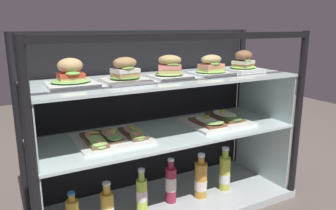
# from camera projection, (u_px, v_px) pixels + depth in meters

# --- Properties ---
(ground_plane) EXTENTS (6.00, 6.00, 0.02)m
(ground_plane) POSITION_uv_depth(u_px,v_px,m) (168.00, 208.00, 1.80)
(ground_plane) COLOR #5F544D
(ground_plane) RESTS_ON ground
(case_base_deck) EXTENTS (1.39, 0.51, 0.04)m
(case_base_deck) POSITION_uv_depth(u_px,v_px,m) (168.00, 203.00, 1.79)
(case_base_deck) COLOR #B8C0C3
(case_base_deck) RESTS_ON ground
(case_frame) EXTENTS (1.39, 0.51, 0.93)m
(case_frame) POSITION_uv_depth(u_px,v_px,m) (156.00, 110.00, 1.79)
(case_frame) COLOR black
(case_frame) RESTS_ON ground
(riser_lower_tier) EXTENTS (1.32, 0.44, 0.38)m
(riser_lower_tier) POSITION_uv_depth(u_px,v_px,m) (168.00, 168.00, 1.74)
(riser_lower_tier) COLOR silver
(riser_lower_tier) RESTS_ON case_base_deck
(shelf_lower_glass) EXTENTS (1.34, 0.46, 0.01)m
(shelf_lower_glass) POSITION_uv_depth(u_px,v_px,m) (168.00, 133.00, 1.69)
(shelf_lower_glass) COLOR silver
(shelf_lower_glass) RESTS_ON riser_lower_tier
(riser_upper_tier) EXTENTS (1.32, 0.44, 0.27)m
(riser_upper_tier) POSITION_uv_depth(u_px,v_px,m) (168.00, 106.00, 1.66)
(riser_upper_tier) COLOR silver
(riser_upper_tier) RESTS_ON shelf_lower_glass
(shelf_upper_glass) EXTENTS (1.34, 0.46, 0.01)m
(shelf_upper_glass) POSITION_uv_depth(u_px,v_px,m) (168.00, 79.00, 1.63)
(shelf_upper_glass) COLOR silver
(shelf_upper_glass) RESTS_ON riser_upper_tier
(plated_roll_sandwich_near_right_corner) EXTENTS (0.20, 0.20, 0.12)m
(plated_roll_sandwich_near_right_corner) POSITION_uv_depth(u_px,v_px,m) (71.00, 76.00, 1.39)
(plated_roll_sandwich_near_right_corner) COLOR white
(plated_roll_sandwich_near_right_corner) RESTS_ON shelf_upper_glass
(plated_roll_sandwich_right_of_center) EXTENTS (0.19, 0.19, 0.11)m
(plated_roll_sandwich_right_of_center) POSITION_uv_depth(u_px,v_px,m) (125.00, 74.00, 1.47)
(plated_roll_sandwich_right_of_center) COLOR white
(plated_roll_sandwich_right_of_center) RESTS_ON shelf_upper_glass
(plated_roll_sandwich_far_left) EXTENTS (0.18, 0.18, 0.11)m
(plated_roll_sandwich_far_left) POSITION_uv_depth(u_px,v_px,m) (170.00, 69.00, 1.60)
(plated_roll_sandwich_far_left) COLOR white
(plated_roll_sandwich_far_left) RESTS_ON shelf_upper_glass
(plated_roll_sandwich_left_of_center) EXTENTS (0.19, 0.19, 0.10)m
(plated_roll_sandwich_left_of_center) POSITION_uv_depth(u_px,v_px,m) (211.00, 67.00, 1.71)
(plated_roll_sandwich_left_of_center) COLOR white
(plated_roll_sandwich_left_of_center) RESTS_ON shelf_upper_glass
(plated_roll_sandwich_far_right) EXTENTS (0.18, 0.18, 0.12)m
(plated_roll_sandwich_far_right) POSITION_uv_depth(u_px,v_px,m) (243.00, 63.00, 1.84)
(plated_roll_sandwich_far_right) COLOR white
(plated_roll_sandwich_far_right) RESTS_ON shelf_upper_glass
(open_sandwich_tray_far_right) EXTENTS (0.34, 0.30, 0.06)m
(open_sandwich_tray_far_right) POSITION_uv_depth(u_px,v_px,m) (112.00, 137.00, 1.55)
(open_sandwich_tray_far_right) COLOR white
(open_sandwich_tray_far_right) RESTS_ON shelf_lower_glass
(open_sandwich_tray_mid_left) EXTENTS (0.34, 0.30, 0.07)m
(open_sandwich_tray_mid_left) POSITION_uv_depth(u_px,v_px,m) (218.00, 120.00, 1.83)
(open_sandwich_tray_mid_left) COLOR white
(open_sandwich_tray_mid_left) RESTS_ON shelf_lower_glass
(juice_bottle_near_post) EXTENTS (0.07, 0.07, 0.20)m
(juice_bottle_near_post) POSITION_uv_depth(u_px,v_px,m) (107.00, 206.00, 1.58)
(juice_bottle_near_post) COLOR gold
(juice_bottle_near_post) RESTS_ON case_base_deck
(juice_bottle_back_center) EXTENTS (0.06, 0.06, 0.23)m
(juice_bottle_back_center) POSITION_uv_depth(u_px,v_px,m) (142.00, 194.00, 1.66)
(juice_bottle_back_center) COLOR #BFD547
(juice_bottle_back_center) RESTS_ON case_base_deck
(juice_bottle_front_middle) EXTENTS (0.06, 0.06, 0.24)m
(juice_bottle_front_middle) POSITION_uv_depth(u_px,v_px,m) (171.00, 184.00, 1.75)
(juice_bottle_front_middle) COLOR #9A253E
(juice_bottle_front_middle) RESTS_ON case_base_deck
(juice_bottle_front_left_end) EXTENTS (0.07, 0.07, 0.25)m
(juice_bottle_front_left_end) POSITION_uv_depth(u_px,v_px,m) (201.00, 180.00, 1.80)
(juice_bottle_front_left_end) COLOR gold
(juice_bottle_front_left_end) RESTS_ON case_base_deck
(juice_bottle_front_right_end) EXTENTS (0.06, 0.06, 0.25)m
(juice_bottle_front_right_end) POSITION_uv_depth(u_px,v_px,m) (225.00, 173.00, 1.88)
(juice_bottle_front_right_end) COLOR #BAC842
(juice_bottle_front_right_end) RESTS_ON case_base_deck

